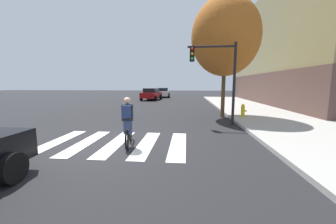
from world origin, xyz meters
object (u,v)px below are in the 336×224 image
object	(u,v)px
sedan_far	(163,92)
street_tree_near	(225,37)
traffic_light_near	(218,69)
fire_hydrant	(243,111)
cyclist	(128,122)
sedan_mid	(151,94)

from	to	relation	value
sedan_far	street_tree_near	world-z (taller)	street_tree_near
traffic_light_near	street_tree_near	world-z (taller)	street_tree_near
traffic_light_near	sedan_far	bearing A→B (deg)	103.89
traffic_light_near	fire_hydrant	bearing A→B (deg)	44.73
street_tree_near	fire_hydrant	bearing A→B (deg)	-30.25
street_tree_near	traffic_light_near	bearing A→B (deg)	-106.65
sedan_far	cyclist	size ratio (longest dim) A/B	2.64
traffic_light_near	sedan_mid	bearing A→B (deg)	111.47
sedan_mid	cyclist	xyz separation A→B (m)	(2.76, -20.10, 0.03)
cyclist	traffic_light_near	xyz separation A→B (m)	(3.56, 4.03, 2.02)
sedan_mid	sedan_far	distance (m)	5.86
sedan_far	fire_hydrant	distance (m)	21.30
sedan_mid	street_tree_near	xyz separation A→B (m)	(7.06, -13.60, 4.18)
traffic_light_near	fire_hydrant	size ratio (longest dim) A/B	5.38
fire_hydrant	street_tree_near	xyz separation A→B (m)	(-1.10, 0.64, 4.46)
traffic_light_near	street_tree_near	bearing A→B (deg)	73.35
cyclist	fire_hydrant	distance (m)	7.97
fire_hydrant	street_tree_near	bearing A→B (deg)	149.75
sedan_mid	fire_hydrant	size ratio (longest dim) A/B	6.04
sedan_mid	street_tree_near	bearing A→B (deg)	-62.58
fire_hydrant	cyclist	bearing A→B (deg)	-132.69
sedan_mid	traffic_light_near	bearing A→B (deg)	-68.53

